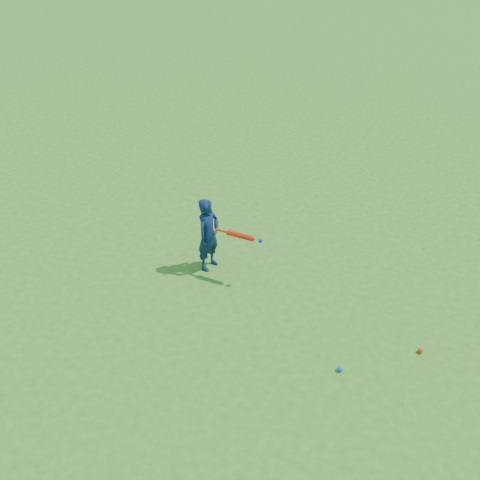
% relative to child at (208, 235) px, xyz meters
% --- Properties ---
extents(ground, '(80.00, 80.00, 0.00)m').
position_rel_child_xyz_m(ground, '(0.66, -0.19, -0.56)').
color(ground, '#2C6919').
rests_on(ground, ground).
extents(child, '(0.29, 0.43, 1.13)m').
position_rel_child_xyz_m(child, '(0.00, 0.00, 0.00)').
color(child, '#0D1D3F').
rests_on(child, ground).
extents(ground_ball_red, '(0.06, 0.06, 0.06)m').
position_rel_child_xyz_m(ground_ball_red, '(3.17, -0.16, -0.53)').
color(ground_ball_red, red).
rests_on(ground_ball_red, ground).
extents(ground_ball_blue, '(0.07, 0.07, 0.07)m').
position_rel_child_xyz_m(ground_ball_blue, '(2.44, -0.94, -0.53)').
color(ground_ball_blue, blue).
rests_on(ground_ball_blue, ground).
extents(bat_swing, '(0.70, 0.12, 0.08)m').
position_rel_child_xyz_m(bat_swing, '(0.55, 0.01, 0.16)').
color(bat_swing, red).
rests_on(bat_swing, ground).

